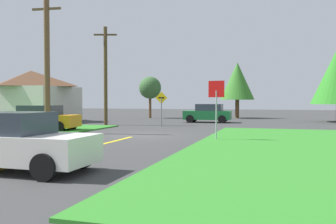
{
  "coord_description": "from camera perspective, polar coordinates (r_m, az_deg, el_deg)",
  "views": [
    {
      "loc": [
        7.42,
        -18.95,
        1.94
      ],
      "look_at": [
        0.99,
        2.4,
        1.23
      ],
      "focal_mm": 39.22,
      "sensor_mm": 36.0,
      "label": 1
    }
  ],
  "objects": [
    {
      "name": "parked_car_near_building",
      "position": [
        24.63,
        -18.82,
        -0.91
      ],
      "size": [
        4.45,
        2.6,
        1.62
      ],
      "rotation": [
        0.0,
        0.0,
        0.14
      ],
      "color": "orange",
      "rests_on": "ground"
    },
    {
      "name": "oak_tree_right",
      "position": [
        40.2,
        -2.8,
        3.76
      ],
      "size": [
        2.42,
        2.42,
        4.54
      ],
      "color": "brown",
      "rests_on": "ground"
    },
    {
      "name": "car_behind_on_main_road",
      "position": [
        10.89,
        -22.64,
        -4.3
      ],
      "size": [
        4.19,
        2.0,
        1.62
      ],
      "rotation": [
        0.0,
        0.0,
        0.0
      ],
      "color": "white",
      "rests_on": "ground"
    },
    {
      "name": "direction_sign",
      "position": [
        27.11,
        -1.04,
        1.12
      ],
      "size": [
        0.91,
        0.08,
        2.58
      ],
      "color": "slate",
      "rests_on": "ground"
    },
    {
      "name": "oak_tree_left",
      "position": [
        40.63,
        10.72,
        4.72
      ],
      "size": [
        3.68,
        3.68,
        6.06
      ],
      "color": "brown",
      "rests_on": "ground"
    },
    {
      "name": "stop_sign",
      "position": [
        17.74,
        7.52,
        2.15
      ],
      "size": [
        0.78,
        0.18,
        2.88
      ],
      "rotation": [
        0.0,
        0.0,
        2.95
      ],
      "color": "#9EA0A8",
      "rests_on": "ground"
    },
    {
      "name": "barn",
      "position": [
        35.74,
        -20.5,
        2.32
      ],
      "size": [
        7.5,
        6.03,
        4.64
      ],
      "color": "beige",
      "rests_on": "ground"
    },
    {
      "name": "utility_pole_mid",
      "position": [
        29.4,
        -9.68,
        5.78
      ],
      "size": [
        1.76,
        0.63,
        7.71
      ],
      "color": "#4F3B23",
      "rests_on": "ground"
    },
    {
      "name": "car_approaching_junction",
      "position": [
        32.41,
        6.23,
        -0.19
      ],
      "size": [
        4.12,
        2.19,
        1.62
      ],
      "rotation": [
        0.0,
        0.0,
        3.17
      ],
      "color": "#196B33",
      "rests_on": "ground"
    },
    {
      "name": "lane_stripe_center",
      "position": [
        13.37,
        -17.29,
        -6.58
      ],
      "size": [
        0.2,
        14.0,
        0.01
      ],
      "primitive_type": "cube",
      "color": "yellow",
      "rests_on": "ground"
    },
    {
      "name": "utility_pole_near",
      "position": [
        22.96,
        -18.29,
        7.07
      ],
      "size": [
        1.8,
        0.33,
        7.95
      ],
      "color": "brown",
      "rests_on": "ground"
    },
    {
      "name": "ground_plane",
      "position": [
        20.44,
        -4.61,
        -3.63
      ],
      "size": [
        120.0,
        120.0,
        0.0
      ],
      "primitive_type": "plane",
      "color": "#3A3A3A"
    }
  ]
}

